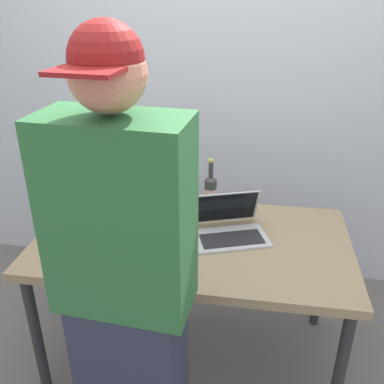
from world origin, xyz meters
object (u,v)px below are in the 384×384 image
(beer_bottle_dark, at_px, (177,190))
(coffee_mug, at_px, (83,228))
(laptop, at_px, (228,226))
(beer_bottle_amber, at_px, (187,186))
(beer_bottle_green, at_px, (210,192))
(person_figure, at_px, (126,293))

(beer_bottle_dark, xyz_separation_m, coffee_mug, (-0.40, -0.34, -0.07))
(laptop, bearing_deg, beer_bottle_amber, 132.25)
(beer_bottle_green, relative_size, person_figure, 0.16)
(laptop, xyz_separation_m, person_figure, (-0.30, -0.70, 0.11))
(beer_bottle_dark, distance_m, coffee_mug, 0.53)
(beer_bottle_green, bearing_deg, beer_bottle_amber, 167.92)
(laptop, bearing_deg, beer_bottle_green, 115.69)
(beer_bottle_amber, bearing_deg, beer_bottle_dark, -122.77)
(coffee_mug, bearing_deg, beer_bottle_dark, 40.20)
(laptop, height_order, person_figure, person_figure)
(laptop, distance_m, beer_bottle_amber, 0.38)
(beer_bottle_green, xyz_separation_m, coffee_mug, (-0.58, -0.38, -0.06))
(person_figure, relative_size, coffee_mug, 17.05)
(laptop, height_order, coffee_mug, laptop)
(laptop, xyz_separation_m, coffee_mug, (-0.70, -0.13, 0.00))
(beer_bottle_green, distance_m, coffee_mug, 0.70)
(beer_bottle_green, bearing_deg, laptop, -64.31)
(beer_bottle_dark, distance_m, beer_bottle_green, 0.18)
(laptop, xyz_separation_m, beer_bottle_green, (-0.12, 0.25, 0.06))
(beer_bottle_amber, bearing_deg, person_figure, -92.87)
(laptop, distance_m, coffee_mug, 0.71)
(person_figure, height_order, coffee_mug, person_figure)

